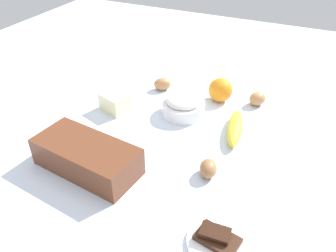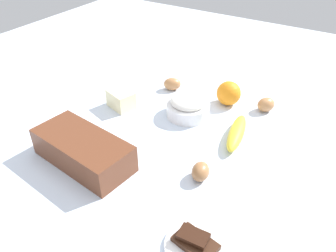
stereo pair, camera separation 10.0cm
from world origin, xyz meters
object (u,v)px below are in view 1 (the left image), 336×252
banana (235,128)px  egg_beside_bowl (208,168)px  loaf_pan (87,156)px  flour_bowl (183,105)px  orange_fruit (220,90)px  butter_block (114,103)px  egg_loose (162,84)px  chocolate_plate (217,240)px  egg_near_butter (257,99)px

banana → egg_beside_bowl: size_ratio=3.14×
loaf_pan → flour_bowl: (-0.13, -0.35, -0.01)m
flour_bowl → orange_fruit: orange_fruit is taller
butter_block → orange_fruit: bearing=-144.7°
loaf_pan → egg_loose: 0.48m
orange_fruit → chocolate_plate: 0.60m
banana → butter_block: (0.40, 0.04, 0.01)m
orange_fruit → egg_near_butter: orange_fruit is taller
egg_near_butter → egg_beside_bowl: egg_near_butter is taller
egg_loose → chocolate_plate: (-0.39, 0.56, -0.01)m
butter_block → egg_beside_bowl: bearing=156.7°
loaf_pan → butter_block: (0.09, -0.28, -0.01)m
loaf_pan → egg_beside_bowl: bearing=-152.9°
orange_fruit → chocolate_plate: size_ratio=0.64×
banana → chocolate_plate: 0.41m
orange_fruit → banana: bearing=121.0°
loaf_pan → banana: 0.45m
loaf_pan → chocolate_plate: size_ratio=2.26×
banana → butter_block: size_ratio=2.11×
banana → butter_block: bearing=6.0°
banana → egg_near_butter: (-0.02, -0.20, 0.00)m
egg_beside_bowl → chocolate_plate: 0.21m
orange_fruit → egg_beside_bowl: bearing=103.3°
egg_beside_bowl → banana: bearing=-93.3°
flour_bowl → butter_block: (0.22, 0.08, -0.00)m
loaf_pan → butter_block: 0.29m
flour_bowl → banana: (-0.18, 0.03, -0.01)m
flour_bowl → egg_loose: (0.13, -0.12, -0.01)m
banana → orange_fruit: bearing=-59.0°
banana → chocolate_plate: (-0.08, 0.40, -0.01)m
egg_loose → chocolate_plate: size_ratio=0.49×
egg_near_butter → egg_beside_bowl: 0.41m
flour_bowl → banana: 0.19m
orange_fruit → egg_loose: bearing=3.8°
orange_fruit → butter_block: bearing=35.3°
butter_block → egg_near_butter: size_ratio=1.48×
orange_fruit → flour_bowl: bearing=58.8°
banana → chocolate_plate: banana is taller
flour_bowl → egg_loose: bearing=-42.1°
chocolate_plate → orange_fruit: bearing=-72.7°
egg_near_butter → loaf_pan: bearing=57.1°
flour_bowl → egg_near_butter: size_ratio=2.32×
egg_beside_bowl → egg_loose: bearing=-50.0°
butter_block → egg_loose: (-0.08, -0.20, -0.01)m
flour_bowl → orange_fruit: (-0.08, -0.14, 0.01)m
egg_loose → flour_bowl: bearing=137.9°
egg_near_butter → butter_block: bearing=29.2°
loaf_pan → flour_bowl: size_ratio=2.08×
egg_loose → loaf_pan: bearing=91.1°
egg_beside_bowl → egg_loose: (0.31, -0.37, 0.00)m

